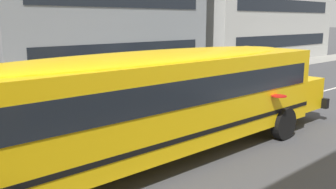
# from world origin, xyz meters

# --- Properties ---
(ground_plane) EXTENTS (400.00, 400.00, 0.00)m
(ground_plane) POSITION_xyz_m (0.00, 0.00, 0.00)
(ground_plane) COLOR #424244
(lane_centreline) EXTENTS (110.00, 0.16, 0.01)m
(lane_centreline) POSITION_xyz_m (0.00, 0.00, 0.00)
(lane_centreline) COLOR silver
(lane_centreline) RESTS_ON ground_plane
(school_bus) EXTENTS (13.58, 3.25, 3.03)m
(school_bus) POSITION_xyz_m (2.56, -1.63, 1.80)
(school_bus) COLOR yellow
(school_bus) RESTS_ON ground_plane
(parked_car_teal_mid_block) EXTENTS (3.99, 2.05, 1.64)m
(parked_car_teal_mid_block) POSITION_xyz_m (12.06, 5.57, 0.84)
(parked_car_teal_mid_block) COLOR #195B66
(parked_car_teal_mid_block) RESTS_ON ground_plane
(parked_car_grey_by_entrance) EXTENTS (3.94, 1.96, 1.64)m
(parked_car_grey_by_entrance) POSITION_xyz_m (18.66, 5.36, 0.84)
(parked_car_grey_by_entrance) COLOR gray
(parked_car_grey_by_entrance) RESTS_ON ground_plane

